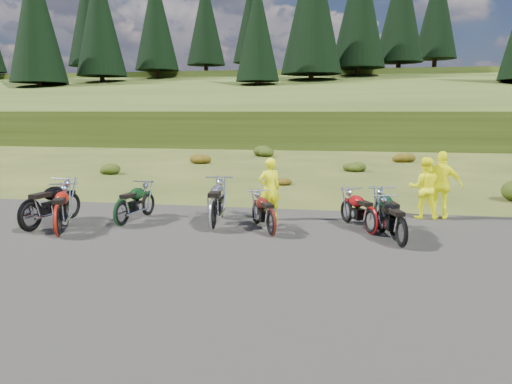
% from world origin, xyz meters
% --- Properties ---
extents(ground, '(300.00, 300.00, 0.00)m').
position_xyz_m(ground, '(0.00, 0.00, 0.00)').
color(ground, '#2F3D14').
rests_on(ground, ground).
extents(gravel_pad, '(20.00, 12.00, 0.04)m').
position_xyz_m(gravel_pad, '(0.00, -2.00, 0.00)').
color(gravel_pad, black).
rests_on(gravel_pad, ground).
extents(hill_slope, '(300.00, 45.97, 9.37)m').
position_xyz_m(hill_slope, '(0.00, 50.00, 0.00)').
color(hill_slope, '#303F15').
rests_on(hill_slope, ground).
extents(hill_plateau, '(300.00, 90.00, 9.17)m').
position_xyz_m(hill_plateau, '(0.00, 110.00, 0.00)').
color(hill_plateau, '#303F15').
rests_on(hill_plateau, ground).
extents(conifer_14, '(5.28, 5.28, 14.00)m').
position_xyz_m(conifer_14, '(-51.00, 70.00, 16.55)').
color(conifer_14, black).
rests_on(conifer_14, ground).
extents(conifer_15, '(7.92, 7.92, 20.00)m').
position_xyz_m(conifer_15, '(-45.00, 76.00, 20.16)').
color(conifer_15, black).
rests_on(conifer_15, ground).
extents(conifer_16, '(7.48, 7.48, 19.00)m').
position_xyz_m(conifer_16, '(-39.00, 51.00, 15.28)').
color(conifer_16, black).
rests_on(conifer_16, ground).
extents(conifer_17, '(7.04, 7.04, 18.00)m').
position_xyz_m(conifer_17, '(-33.00, 57.00, 15.97)').
color(conifer_17, black).
rests_on(conifer_17, ground).
extents(conifer_18, '(6.60, 6.60, 17.00)m').
position_xyz_m(conifer_18, '(-27.00, 63.00, 16.66)').
color(conifer_18, black).
rests_on(conifer_18, ground).
extents(conifer_19, '(6.16, 6.16, 16.00)m').
position_xyz_m(conifer_19, '(-21.00, 69.00, 17.36)').
color(conifer_19, black).
rests_on(conifer_19, ground).
extents(conifer_20, '(5.72, 5.72, 15.00)m').
position_xyz_m(conifer_20, '(-15.00, 75.00, 17.65)').
color(conifer_20, black).
rests_on(conifer_20, ground).
extents(conifer_21, '(5.28, 5.28, 14.00)m').
position_xyz_m(conifer_21, '(-9.00, 50.00, 12.56)').
color(conifer_21, black).
rests_on(conifer_21, ground).
extents(conifer_22, '(7.92, 7.92, 20.00)m').
position_xyz_m(conifer_22, '(-3.00, 56.00, 16.77)').
color(conifer_22, black).
rests_on(conifer_22, ground).
extents(conifer_23, '(7.48, 7.48, 19.00)m').
position_xyz_m(conifer_23, '(3.00, 62.00, 17.47)').
color(conifer_23, black).
rests_on(conifer_23, ground).
extents(conifer_24, '(7.04, 7.04, 18.00)m').
position_xyz_m(conifer_24, '(9.00, 68.00, 18.16)').
color(conifer_24, black).
rests_on(conifer_24, ground).
extents(conifer_25, '(6.60, 6.60, 17.00)m').
position_xyz_m(conifer_25, '(15.00, 74.00, 18.66)').
color(conifer_25, black).
rests_on(conifer_25, ground).
extents(shrub_1, '(1.03, 1.03, 0.61)m').
position_xyz_m(shrub_1, '(-9.10, 11.30, 0.31)').
color(shrub_1, black).
rests_on(shrub_1, ground).
extents(shrub_2, '(1.30, 1.30, 0.77)m').
position_xyz_m(shrub_2, '(-6.20, 16.60, 0.38)').
color(shrub_2, '#5A320B').
rests_on(shrub_2, ground).
extents(shrub_3, '(1.56, 1.56, 0.92)m').
position_xyz_m(shrub_3, '(-3.30, 21.90, 0.46)').
color(shrub_3, black).
rests_on(shrub_3, ground).
extents(shrub_4, '(0.77, 0.77, 0.45)m').
position_xyz_m(shrub_4, '(-0.40, 9.20, 0.23)').
color(shrub_4, '#5A320B').
rests_on(shrub_4, ground).
extents(shrub_5, '(1.03, 1.03, 0.61)m').
position_xyz_m(shrub_5, '(2.50, 14.50, 0.31)').
color(shrub_5, black).
rests_on(shrub_5, ground).
extents(shrub_6, '(1.30, 1.30, 0.77)m').
position_xyz_m(shrub_6, '(5.40, 19.80, 0.38)').
color(shrub_6, '#5A320B').
rests_on(shrub_6, ground).
extents(motorcycle_0, '(1.06, 2.38, 1.20)m').
position_xyz_m(motorcycle_0, '(-5.42, -0.06, 0.00)').
color(motorcycle_0, black).
rests_on(motorcycle_0, ground).
extents(motorcycle_1, '(1.54, 2.29, 1.14)m').
position_xyz_m(motorcycle_1, '(-4.47, -0.40, 0.00)').
color(motorcycle_1, '#9C160B').
rests_on(motorcycle_1, ground).
extents(motorcycle_2, '(0.92, 2.10, 1.06)m').
position_xyz_m(motorcycle_2, '(-3.46, 0.90, 0.00)').
color(motorcycle_2, black).
rests_on(motorcycle_2, ground).
extents(motorcycle_3, '(1.04, 2.40, 1.22)m').
position_xyz_m(motorcycle_3, '(-1.03, 0.89, 0.00)').
color(motorcycle_3, '#ADADB2').
rests_on(motorcycle_3, ground).
extents(motorcycle_4, '(1.41, 1.95, 0.98)m').
position_xyz_m(motorcycle_4, '(0.51, 0.61, 0.00)').
color(motorcycle_4, '#56140E').
rests_on(motorcycle_4, ground).
extents(motorcycle_5, '(1.14, 2.02, 1.01)m').
position_xyz_m(motorcycle_5, '(3.47, 0.14, 0.00)').
color(motorcycle_5, black).
rests_on(motorcycle_5, ground).
extents(motorcycle_6, '(1.44, 1.99, 1.00)m').
position_xyz_m(motorcycle_6, '(2.86, 1.23, 0.00)').
color(motorcycle_6, '#950A0D').
rests_on(motorcycle_6, ground).
extents(motorcycle_7, '(1.15, 2.21, 1.10)m').
position_xyz_m(motorcycle_7, '(3.39, 0.70, 0.00)').
color(motorcycle_7, black).
rests_on(motorcycle_7, ground).
extents(person_middle, '(0.74, 0.65, 1.70)m').
position_xyz_m(person_middle, '(0.16, 2.48, 0.85)').
color(person_middle, '#EAEE0C').
rests_on(person_middle, ground).
extents(person_right_a, '(0.85, 0.68, 1.71)m').
position_xyz_m(person_right_a, '(4.36, 3.40, 0.85)').
color(person_right_a, '#EAEE0C').
rests_on(person_right_a, ground).
extents(person_right_b, '(1.19, 0.78, 1.88)m').
position_xyz_m(person_right_b, '(4.83, 3.49, 0.94)').
color(person_right_b, '#EAEE0C').
rests_on(person_right_b, ground).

